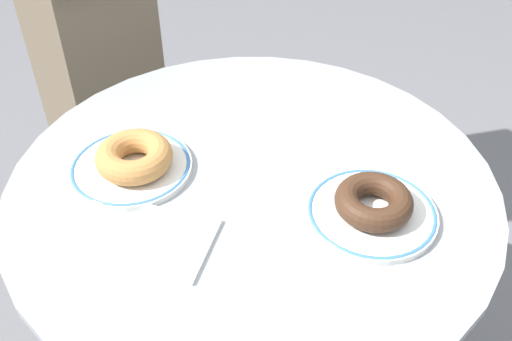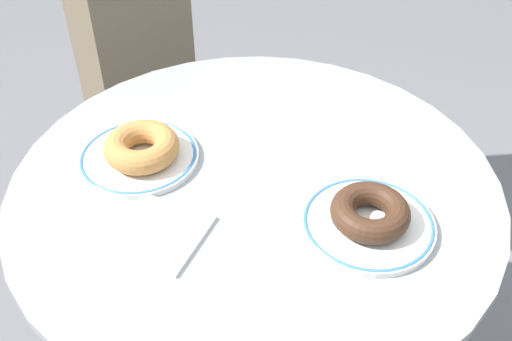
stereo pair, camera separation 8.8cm
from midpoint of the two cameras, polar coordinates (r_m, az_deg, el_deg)
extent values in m
cylinder|color=#999EA3|center=(0.94, 2.55, -1.34)|extent=(0.78, 0.78, 0.02)
cylinder|color=#999EA3|center=(1.20, 2.05, -13.93)|extent=(0.06, 0.06, 0.69)
cylinder|color=white|center=(0.98, -8.78, 1.16)|extent=(0.20, 0.20, 0.01)
torus|color=#3D75BC|center=(0.98, -8.80, 1.31)|extent=(0.19, 0.19, 0.01)
cylinder|color=white|center=(0.88, 13.69, -5.22)|extent=(0.19, 0.19, 0.01)
torus|color=#3D75BC|center=(0.88, 13.73, -5.07)|extent=(0.19, 0.19, 0.01)
torus|color=#BC7F42|center=(0.96, -8.49, 2.19)|extent=(0.17, 0.17, 0.04)
torus|color=#422819|center=(0.86, 13.95, -4.07)|extent=(0.12, 0.12, 0.04)
cube|color=white|center=(0.85, -6.27, -6.26)|extent=(0.12, 0.12, 0.01)
cube|color=brown|center=(1.61, -9.81, 5.74)|extent=(0.40, 0.38, 0.89)
camera|label=1|loc=(0.04, -87.13, 2.45)|focal=41.16mm
camera|label=2|loc=(0.04, 92.87, -2.45)|focal=41.16mm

